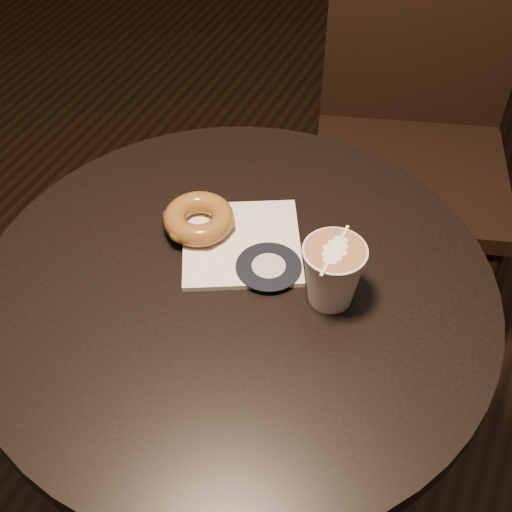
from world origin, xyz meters
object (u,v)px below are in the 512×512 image
object	(u,v)px
cafe_table	(239,369)
doughnut	(199,219)
chair	(417,104)
pastry_bag	(242,243)
latte_cup	(332,274)

from	to	relation	value
cafe_table	doughnut	distance (m)	0.25
cafe_table	chair	size ratio (longest dim) A/B	0.72
cafe_table	doughnut	world-z (taller)	doughnut
cafe_table	pastry_bag	xyz separation A→B (m)	(-0.03, 0.07, 0.20)
cafe_table	latte_cup	world-z (taller)	latte_cup
cafe_table	latte_cup	distance (m)	0.28
pastry_bag	doughnut	distance (m)	0.07
doughnut	cafe_table	bearing A→B (deg)	-37.08
doughnut	latte_cup	world-z (taller)	latte_cup
chair	doughnut	distance (m)	0.72
chair	latte_cup	bearing A→B (deg)	-103.32
cafe_table	pastry_bag	distance (m)	0.22
latte_cup	pastry_bag	bearing A→B (deg)	166.18
doughnut	latte_cup	size ratio (longest dim) A/B	1.10
chair	doughnut	bearing A→B (deg)	-120.80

